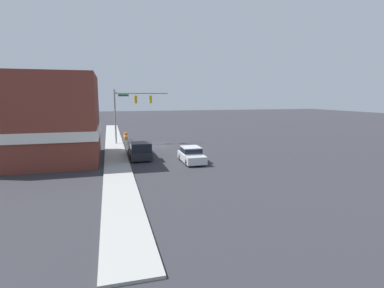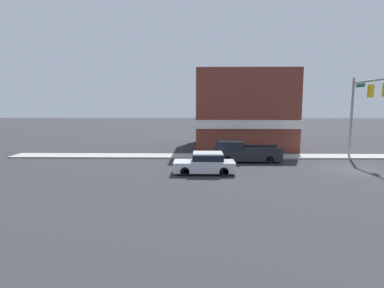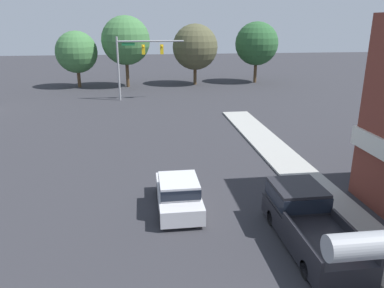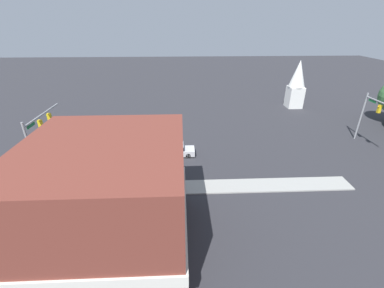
% 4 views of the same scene
% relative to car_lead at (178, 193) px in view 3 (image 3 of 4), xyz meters
% --- Properties ---
extents(far_signal_assembly, '(7.32, 0.49, 6.89)m').
position_rel_car_lead_xyz_m(far_signal_assembly, '(-1.77, 26.37, 4.17)').
color(far_signal_assembly, gray).
rests_on(far_signal_assembly, ground).
extents(car_lead, '(1.91, 4.43, 1.56)m').
position_rel_car_lead_xyz_m(car_lead, '(0.00, 0.00, 0.00)').
color(car_lead, black).
rests_on(car_lead, ground).
extents(pickup_truck_parked, '(2.12, 5.78, 1.89)m').
position_rel_car_lead_xyz_m(pickup_truck_parked, '(4.81, -3.23, 0.12)').
color(pickup_truck_parked, black).
rests_on(pickup_truck_parked, ground).
extents(backdrop_tree_left_far, '(5.42, 5.42, 7.33)m').
position_rel_car_lead_xyz_m(backdrop_tree_left_far, '(-9.87, 35.98, 3.80)').
color(backdrop_tree_left_far, '#4C3823').
rests_on(backdrop_tree_left_far, ground).
extents(backdrop_tree_left_mid, '(6.32, 6.32, 9.23)m').
position_rel_car_lead_xyz_m(backdrop_tree_left_mid, '(-3.42, 35.56, 5.25)').
color(backdrop_tree_left_mid, '#4C3823').
rests_on(backdrop_tree_left_mid, ground).
extents(backdrop_tree_center, '(6.16, 6.16, 8.20)m').
position_rel_car_lead_xyz_m(backdrop_tree_center, '(5.85, 36.30, 4.30)').
color(backdrop_tree_center, '#4C3823').
rests_on(backdrop_tree_center, ground).
extents(backdrop_tree_right_mid, '(6.02, 6.02, 8.48)m').
position_rel_car_lead_xyz_m(backdrop_tree_right_mid, '(14.71, 36.98, 4.65)').
color(backdrop_tree_right_mid, '#4C3823').
rests_on(backdrop_tree_right_mid, ground).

